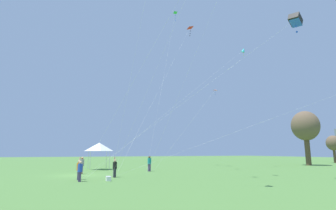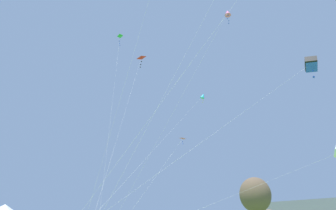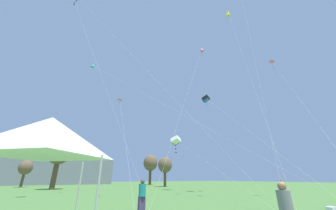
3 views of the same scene
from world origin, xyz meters
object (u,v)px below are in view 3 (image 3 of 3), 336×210
(person_teal_shirt, at_px, (142,194))
(kite_white_box_7, at_px, (176,140))
(kite_pink_delta_0, at_px, (120,101))
(kite_pink_delta_1, at_px, (273,63))
(kite_pink_diamond_2, at_px, (202,50))
(kite_cyan_diamond_9, at_px, (93,66))
(kite_yellow_diamond_3, at_px, (228,13))
(kite_black_box_5, at_px, (206,99))
(person_grey_shirt, at_px, (287,210))
(cooler_box, at_px, (332,210))
(person_black_shirt, at_px, (284,197))
(festival_tent, at_px, (48,136))

(person_teal_shirt, bearing_deg, kite_white_box_7, 26.03)
(kite_pink_delta_0, bearing_deg, kite_pink_delta_1, -34.50)
(kite_pink_delta_0, xyz_separation_m, kite_pink_diamond_2, (9.41, -4.67, 8.34))
(kite_cyan_diamond_9, bearing_deg, kite_pink_delta_0, -71.06)
(kite_yellow_diamond_3, distance_m, kite_white_box_7, 24.26)
(kite_pink_delta_0, bearing_deg, kite_pink_diamond_2, -26.37)
(kite_yellow_diamond_3, xyz_separation_m, kite_black_box_5, (-1.87, 5.16, -14.92))
(person_teal_shirt, height_order, person_grey_shirt, person_teal_shirt)
(person_teal_shirt, relative_size, person_grey_shirt, 1.03)
(person_teal_shirt, bearing_deg, cooler_box, -58.43)
(kite_black_box_5, xyz_separation_m, kite_cyan_diamond_9, (-16.50, 7.53, 4.45))
(cooler_box, bearing_deg, person_grey_shirt, -169.09)
(kite_cyan_diamond_9, bearing_deg, person_black_shirt, -70.51)
(person_black_shirt, relative_size, kite_yellow_diamond_3, 0.06)
(kite_pink_delta_0, relative_size, kite_yellow_diamond_3, 0.36)
(festival_tent, xyz_separation_m, person_black_shirt, (11.51, -0.09, -2.06))
(cooler_box, bearing_deg, kite_pink_diamond_2, 81.90)
(kite_pink_diamond_2, bearing_deg, cooler_box, -98.10)
(kite_black_box_5, height_order, kite_cyan_diamond_9, kite_cyan_diamond_9)
(kite_cyan_diamond_9, bearing_deg, festival_tent, -100.39)
(festival_tent, bearing_deg, cooler_box, -4.50)
(kite_black_box_5, bearing_deg, kite_yellow_diamond_3, -70.12)
(festival_tent, xyz_separation_m, kite_cyan_diamond_9, (3.92, 21.35, 15.39))
(festival_tent, bearing_deg, person_teal_shirt, 43.53)
(kite_pink_diamond_2, bearing_deg, person_black_shirt, -114.41)
(person_black_shirt, distance_m, kite_pink_delta_0, 17.82)
(kite_pink_delta_0, height_order, kite_cyan_diamond_9, kite_cyan_diamond_9)
(person_grey_shirt, bearing_deg, festival_tent, -115.16)
(kite_pink_delta_1, bearing_deg, person_grey_shirt, -158.81)
(kite_pink_delta_0, xyz_separation_m, kite_cyan_diamond_9, (-2.49, 7.26, 7.94))
(kite_pink_delta_0, bearing_deg, person_black_shirt, -70.23)
(kite_pink_delta_0, relative_size, kite_cyan_diamond_9, 0.43)
(kite_black_box_5, height_order, kite_white_box_7, kite_black_box_5)
(kite_yellow_diamond_3, bearing_deg, kite_pink_delta_1, -92.74)
(festival_tent, height_order, person_grey_shirt, festival_tent)
(festival_tent, bearing_deg, person_grey_shirt, -21.30)
(kite_pink_delta_0, xyz_separation_m, kite_pink_delta_1, (15.62, -10.74, 4.98))
(kite_cyan_diamond_9, bearing_deg, kite_yellow_diamond_3, -34.63)
(kite_pink_delta_0, distance_m, kite_pink_diamond_2, 13.42)
(cooler_box, distance_m, kite_pink_diamond_2, 21.41)
(cooler_box, height_order, kite_cyan_diamond_9, kite_cyan_diamond_9)
(festival_tent, relative_size, kite_cyan_diamond_9, 0.14)
(person_black_shirt, relative_size, kite_pink_delta_0, 0.17)
(festival_tent, xyz_separation_m, kite_white_box_7, (19.49, 21.12, 5.23))
(cooler_box, relative_size, kite_pink_delta_1, 0.04)
(person_grey_shirt, relative_size, kite_pink_diamond_2, 0.09)
(cooler_box, xyz_separation_m, person_black_shirt, (-2.82, 1.04, 0.72))
(kite_yellow_diamond_3, bearing_deg, kite_black_box_5, 109.88)
(person_black_shirt, xyz_separation_m, kite_white_box_7, (7.98, 21.21, 7.29))
(cooler_box, bearing_deg, kite_white_box_7, 76.92)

